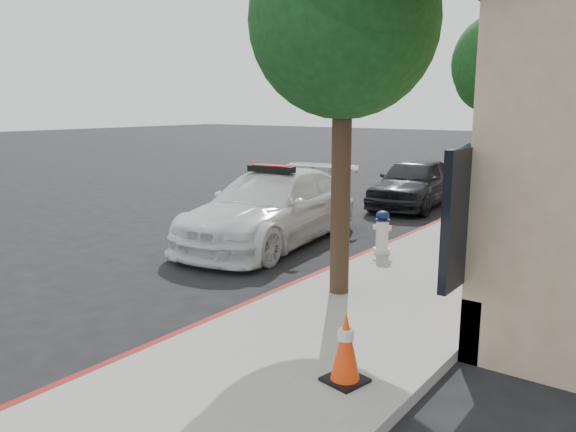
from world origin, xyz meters
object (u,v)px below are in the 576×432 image
(fire_hydrant, at_px, (382,233))
(traffic_cone, at_px, (346,348))
(parked_car_far, at_px, (483,161))
(police_car, at_px, (272,207))
(parked_car_mid, at_px, (414,182))

(fire_hydrant, distance_m, traffic_cone, 5.49)
(fire_hydrant, relative_size, traffic_cone, 1.10)
(fire_hydrant, xyz_separation_m, traffic_cone, (2.15, -5.05, -0.03))
(parked_car_far, bearing_deg, police_car, -86.52)
(fire_hydrant, bearing_deg, parked_car_far, 81.92)
(parked_car_mid, xyz_separation_m, fire_hydrant, (2.03, -6.07, -0.19))
(parked_car_mid, bearing_deg, police_car, -102.43)
(parked_car_far, bearing_deg, fire_hydrant, -75.91)
(police_car, xyz_separation_m, parked_car_far, (0.12, 14.58, -0.09))
(fire_hydrant, bearing_deg, parked_car_mid, 90.29)
(parked_car_mid, xyz_separation_m, parked_car_far, (-0.55, 8.39, -0.04))
(police_car, distance_m, parked_car_mid, 6.23)
(parked_car_mid, relative_size, traffic_cone, 5.68)
(parked_car_mid, bearing_deg, fire_hydrant, -77.70)
(parked_car_mid, relative_size, fire_hydrant, 5.14)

